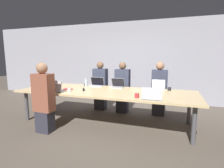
{
  "coord_description": "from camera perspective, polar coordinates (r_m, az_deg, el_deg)",
  "views": [
    {
      "loc": [
        1.48,
        -3.76,
        1.55
      ],
      "look_at": [
        0.13,
        0.1,
        0.92
      ],
      "focal_mm": 28.0,
      "sensor_mm": 36.0,
      "label": 1
    }
  ],
  "objects": [
    {
      "name": "ground_plane",
      "position": [
        4.33,
        -2.12,
        -12.28
      ],
      "size": [
        24.0,
        24.0,
        0.0
      ],
      "primitive_type": "plane",
      "color": "brown"
    },
    {
      "name": "curtain_wall",
      "position": [
        6.37,
        5.88,
        7.31
      ],
      "size": [
        12.0,
        0.06,
        2.8
      ],
      "color": "#9999A3",
      "rests_on": "ground_plane"
    },
    {
      "name": "conference_table",
      "position": [
        4.12,
        -2.18,
        -2.84
      ],
      "size": [
        4.12,
        1.4,
        0.77
      ],
      "color": "#D6B77F",
      "rests_on": "ground_plane"
    },
    {
      "name": "laptop_near_left",
      "position": [
        4.14,
        -17.78,
        -1.43
      ],
      "size": [
        0.36,
        0.26,
        0.27
      ],
      "rotation": [
        0.0,
        0.0,
        3.14
      ],
      "color": "#B7B7BC",
      "rests_on": "conference_table"
    },
    {
      "name": "person_near_left",
      "position": [
        3.85,
        -21.38,
        -4.55
      ],
      "size": [
        0.4,
        0.24,
        1.45
      ],
      "rotation": [
        0.0,
        0.0,
        3.14
      ],
      "color": "#2D2D38",
      "rests_on": "ground_plane"
    },
    {
      "name": "cup_near_left",
      "position": [
        4.05,
        -13.76,
        -2.0
      ],
      "size": [
        0.08,
        0.08,
        0.08
      ],
      "color": "white",
      "rests_on": "conference_table"
    },
    {
      "name": "laptop_far_center",
      "position": [
        4.52,
        1.87,
        -0.27
      ],
      "size": [
        0.33,
        0.26,
        0.25
      ],
      "color": "#B7B7BC",
      "rests_on": "conference_table"
    },
    {
      "name": "person_far_center",
      "position": [
        4.91,
        3.42,
        -1.42
      ],
      "size": [
        0.4,
        0.24,
        1.42
      ],
      "color": "#2D2D38",
      "rests_on": "ground_plane"
    },
    {
      "name": "laptop_far_midleft",
      "position": [
        4.76,
        -4.95,
        0.13
      ],
      "size": [
        0.36,
        0.24,
        0.24
      ],
      "color": "silver",
      "rests_on": "conference_table"
    },
    {
      "name": "person_far_midleft",
      "position": [
        5.17,
        -3.82,
        -0.88
      ],
      "size": [
        0.4,
        0.24,
        1.43
      ],
      "color": "#2D2D38",
      "rests_on": "ground_plane"
    },
    {
      "name": "cup_far_midleft",
      "position": [
        4.81,
        -8.6,
        -0.19
      ],
      "size": [
        0.08,
        0.08,
        0.08
      ],
      "color": "#232328",
      "rests_on": "conference_table"
    },
    {
      "name": "bottle_far_midleft",
      "position": [
        4.79,
        -8.53,
        0.35
      ],
      "size": [
        0.07,
        0.07,
        0.21
      ],
      "color": "#ADD1E0",
      "rests_on": "conference_table"
    },
    {
      "name": "laptop_near_right",
      "position": [
        3.28,
        12.89,
        -3.95
      ],
      "size": [
        0.36,
        0.23,
        0.23
      ],
      "rotation": [
        0.0,
        0.0,
        3.14
      ],
      "color": "#B7B7BC",
      "rests_on": "conference_table"
    },
    {
      "name": "cup_near_right",
      "position": [
        3.42,
        8.13,
        -3.75
      ],
      "size": [
        0.09,
        0.09,
        0.09
      ],
      "color": "red",
      "rests_on": "conference_table"
    },
    {
      "name": "laptop_far_right",
      "position": [
        4.39,
        14.87,
        -0.84
      ],
      "size": [
        0.31,
        0.24,
        0.24
      ],
      "color": "#B7B7BC",
      "rests_on": "conference_table"
    },
    {
      "name": "person_far_right",
      "position": [
        4.83,
        15.15,
        -1.77
      ],
      "size": [
        0.4,
        0.24,
        1.43
      ],
      "color": "#2D2D38",
      "rests_on": "ground_plane"
    },
    {
      "name": "cup_far_right",
      "position": [
        4.32,
        18.22,
        -1.53
      ],
      "size": [
        0.08,
        0.08,
        0.08
      ],
      "color": "#232328",
      "rests_on": "conference_table"
    },
    {
      "name": "stapler",
      "position": [
        4.18,
        -9.26,
        -1.77
      ],
      "size": [
        0.11,
        0.15,
        0.05
      ],
      "rotation": [
        0.0,
        0.0,
        0.52
      ],
      "color": "black",
      "rests_on": "conference_table"
    },
    {
      "name": "notebook",
      "position": [
        4.38,
        -14.23,
        -1.64
      ],
      "size": [
        0.23,
        0.23,
        0.02
      ],
      "rotation": [
        0.0,
        0.0,
        -0.38
      ],
      "color": "maroon",
      "rests_on": "conference_table"
    }
  ]
}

